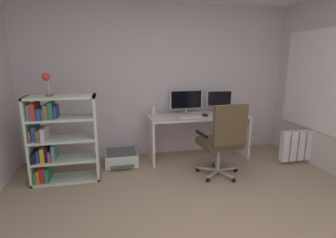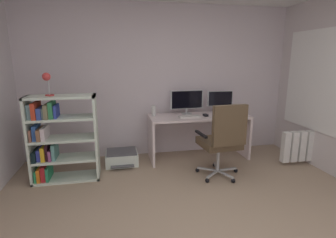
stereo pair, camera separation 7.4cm
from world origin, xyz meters
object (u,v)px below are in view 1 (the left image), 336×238
monitor_secondary (219,100)px  office_chair (223,138)px  desktop_speaker (153,111)px  radiator (304,145)px  printer (121,158)px  bookshelf (56,139)px  keyboard (189,116)px  computer_mouse (205,115)px  desk (198,126)px  desk_lamp (47,80)px  monitor_main (186,100)px

monitor_secondary → office_chair: bearing=-109.6°
monitor_secondary → desktop_speaker: bearing=-177.7°
radiator → printer: bearing=168.5°
bookshelf → office_chair: bearing=-10.6°
keyboard → computer_mouse: (0.28, 0.02, 0.01)m
keyboard → computer_mouse: bearing=-0.2°
desktop_speaker → printer: size_ratio=0.34×
desk → computer_mouse: size_ratio=16.39×
desktop_speaker → desk_lamp: 1.65m
office_chair → computer_mouse: bearing=88.9°
computer_mouse → desktop_speaker: 0.85m
monitor_secondary → office_chair: monitor_secondary is taller
desk → office_chair: (0.07, -0.83, 0.04)m
keyboard → computer_mouse: computer_mouse is taller
bookshelf → monitor_main: bearing=16.1°
desk → desk_lamp: size_ratio=5.49×
desktop_speaker → office_chair: size_ratio=0.16×
keyboard → office_chair: bearing=-74.5°
desktop_speaker → desk_lamp: bearing=-160.2°
monitor_secondary → computer_mouse: size_ratio=4.46×
keyboard → radiator: bearing=-20.3°
desktop_speaker → radiator: bearing=-17.1°
desktop_speaker → printer: (-0.55, -0.13, -0.72)m
computer_mouse → desktop_speaker: (-0.83, 0.19, 0.07)m
desk → office_chair: size_ratio=1.52×
printer → monitor_main: bearing=9.2°
monitor_secondary → bookshelf: (-2.58, -0.57, -0.36)m
bookshelf → radiator: 3.75m
monitor_secondary → desktop_speaker: (-1.17, -0.05, -0.14)m
monitor_main → desktop_speaker: size_ratio=3.35×
monitor_secondary → desktop_speaker: size_ratio=2.63×
desktop_speaker → monitor_main: bearing=4.8°
monitor_main → desk_lamp: (-2.03, -0.57, 0.42)m
office_chair → desk_lamp: desk_lamp is taller
monitor_main → desk: bearing=-44.3°
printer → computer_mouse: bearing=-2.3°
bookshelf → radiator: bearing=-2.9°
desktop_speaker → radiator: 2.48m
computer_mouse → bookshelf: size_ratio=0.08×
desk → bookshelf: 2.19m
monitor_main → desktop_speaker: (-0.57, -0.05, -0.15)m
monitor_main → keyboard: size_ratio=1.68×
monitor_main → monitor_secondary: bearing=0.0°
desk → radiator: desk is taller
keyboard → radiator: size_ratio=0.42×
computer_mouse → desk: bearing=135.6°
printer → keyboard: bearing=-4.0°
monitor_secondary → keyboard: monitor_secondary is taller
keyboard → bookshelf: (-1.96, -0.32, -0.15)m
monitor_main → keyboard: bearing=-95.0°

